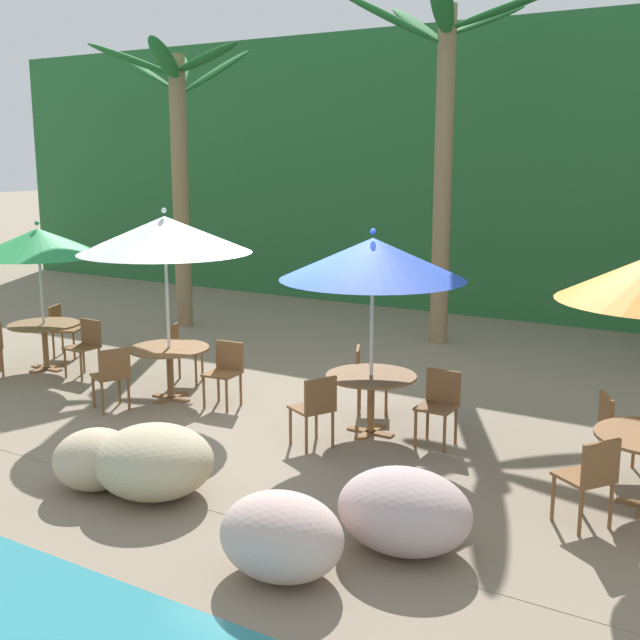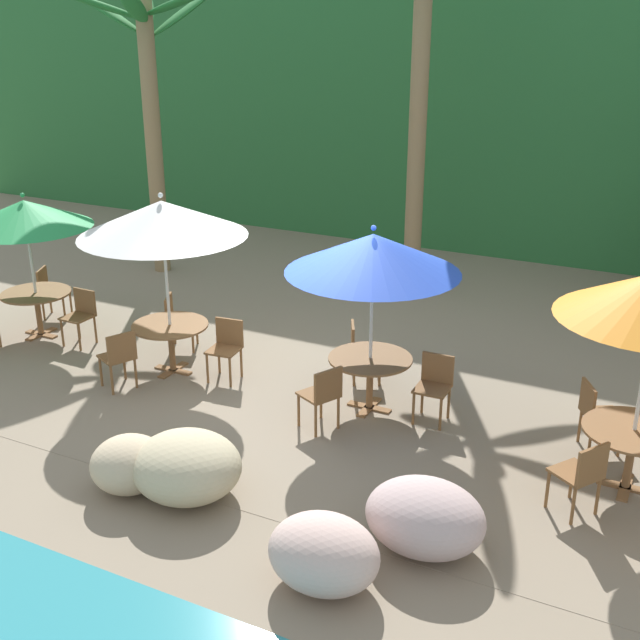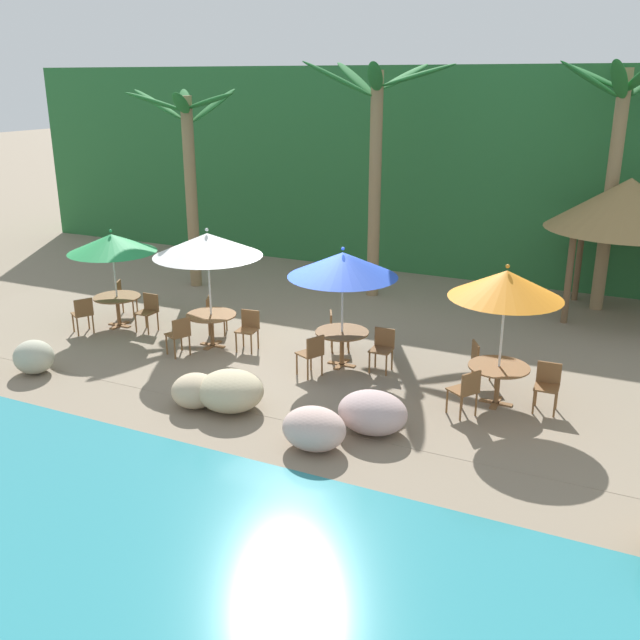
{
  "view_description": "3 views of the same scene",
  "coord_description": "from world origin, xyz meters",
  "px_view_note": "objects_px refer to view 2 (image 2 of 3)",
  "views": [
    {
      "loc": [
        5.54,
        -8.18,
        3.33
      ],
      "look_at": [
        0.39,
        0.17,
        1.33
      ],
      "focal_mm": 45.38,
      "sensor_mm": 36.0,
      "label": 1
    },
    {
      "loc": [
        4.76,
        -8.57,
        4.91
      ],
      "look_at": [
        0.39,
        0.17,
        1.12
      ],
      "focal_mm": 44.53,
      "sensor_mm": 36.0,
      "label": 2
    },
    {
      "loc": [
        6.59,
        -12.41,
        5.63
      ],
      "look_at": [
        0.63,
        0.15,
        0.91
      ],
      "focal_mm": 39.98,
      "sensor_mm": 36.0,
      "label": 3
    }
  ],
  "objects_px": {
    "chair_blue_left": "(323,393)",
    "palm_tree_second": "(421,65)",
    "palm_tree_nearest": "(148,84)",
    "chair_blue_inland": "(360,348)",
    "umbrella_green": "(25,214)",
    "chair_orange_inland": "(595,411)",
    "chair_white_seaward": "(227,345)",
    "chair_blue_seaward": "(435,383)",
    "umbrella_blue": "(373,253)",
    "chair_green_seaward": "(81,313)",
    "chair_orange_left": "(582,473)",
    "chair_white_inland": "(177,318)",
    "chair_green_inland": "(50,288)",
    "dining_table_orange": "(633,440)",
    "dining_table_blue": "(370,366)",
    "chair_white_left": "(119,356)",
    "umbrella_white": "(162,219)",
    "dining_table_green": "(37,300)",
    "dining_table_white": "(171,332)"
  },
  "relations": [
    {
      "from": "dining_table_green",
      "to": "chair_white_inland",
      "type": "relative_size",
      "value": 1.26
    },
    {
      "from": "umbrella_blue",
      "to": "chair_green_inland",
      "type": "bearing_deg",
      "value": 173.62
    },
    {
      "from": "chair_blue_inland",
      "to": "chair_orange_inland",
      "type": "height_order",
      "value": "same"
    },
    {
      "from": "chair_orange_inland",
      "to": "palm_tree_nearest",
      "type": "relative_size",
      "value": 0.16
    },
    {
      "from": "chair_white_left",
      "to": "chair_orange_inland",
      "type": "bearing_deg",
      "value": 11.42
    },
    {
      "from": "dining_table_orange",
      "to": "chair_green_inland",
      "type": "bearing_deg",
      "value": 172.94
    },
    {
      "from": "umbrella_green",
      "to": "chair_blue_seaward",
      "type": "relative_size",
      "value": 2.7
    },
    {
      "from": "chair_blue_inland",
      "to": "chair_orange_inland",
      "type": "relative_size",
      "value": 1.0
    },
    {
      "from": "chair_orange_inland",
      "to": "chair_blue_left",
      "type": "bearing_deg",
      "value": -161.71
    },
    {
      "from": "chair_white_seaward",
      "to": "chair_blue_left",
      "type": "xyz_separation_m",
      "value": [
        1.92,
        -0.78,
        0.0
      ]
    },
    {
      "from": "chair_white_left",
      "to": "chair_blue_inland",
      "type": "height_order",
      "value": "same"
    },
    {
      "from": "chair_green_seaward",
      "to": "chair_orange_left",
      "type": "distance_m",
      "value": 7.97
    },
    {
      "from": "chair_green_inland",
      "to": "chair_orange_left",
      "type": "relative_size",
      "value": 1.0
    },
    {
      "from": "dining_table_green",
      "to": "dining_table_white",
      "type": "xyz_separation_m",
      "value": [
        2.77,
        -0.18,
        0.0
      ]
    },
    {
      "from": "dining_table_white",
      "to": "chair_white_inland",
      "type": "xyz_separation_m",
      "value": [
        -0.44,
        0.73,
        -0.1
      ]
    },
    {
      "from": "umbrella_white",
      "to": "chair_orange_left",
      "type": "distance_m",
      "value": 6.29
    },
    {
      "from": "umbrella_white",
      "to": "palm_tree_second",
      "type": "distance_m",
      "value": 5.8
    },
    {
      "from": "chair_white_seaward",
      "to": "chair_blue_left",
      "type": "bearing_deg",
      "value": -22.06
    },
    {
      "from": "umbrella_white",
      "to": "chair_blue_seaward",
      "type": "xyz_separation_m",
      "value": [
        3.89,
        0.32,
        -1.78
      ]
    },
    {
      "from": "chair_blue_seaward",
      "to": "chair_blue_left",
      "type": "height_order",
      "value": "same"
    },
    {
      "from": "dining_table_blue",
      "to": "palm_tree_second",
      "type": "relative_size",
      "value": 0.18
    },
    {
      "from": "dining_table_green",
      "to": "chair_green_seaward",
      "type": "relative_size",
      "value": 1.26
    },
    {
      "from": "chair_green_seaward",
      "to": "dining_table_blue",
      "type": "bearing_deg",
      "value": -0.47
    },
    {
      "from": "umbrella_white",
      "to": "chair_orange_inland",
      "type": "bearing_deg",
      "value": 4.17
    },
    {
      "from": "chair_blue_left",
      "to": "palm_tree_second",
      "type": "bearing_deg",
      "value": 99.7
    },
    {
      "from": "umbrella_blue",
      "to": "chair_blue_seaward",
      "type": "relative_size",
      "value": 2.88
    },
    {
      "from": "chair_white_left",
      "to": "umbrella_green",
      "type": "bearing_deg",
      "value": 158.45
    },
    {
      "from": "dining_table_blue",
      "to": "chair_orange_left",
      "type": "relative_size",
      "value": 1.26
    },
    {
      "from": "dining_table_green",
      "to": "chair_blue_left",
      "type": "relative_size",
      "value": 1.26
    },
    {
      "from": "dining_table_white",
      "to": "dining_table_blue",
      "type": "bearing_deg",
      "value": 3.9
    },
    {
      "from": "umbrella_white",
      "to": "chair_orange_left",
      "type": "xyz_separation_m",
      "value": [
        5.94,
        -1.04,
        -1.78
      ]
    },
    {
      "from": "chair_white_seaward",
      "to": "chair_white_inland",
      "type": "bearing_deg",
      "value": 156.51
    },
    {
      "from": "chair_green_seaward",
      "to": "chair_orange_left",
      "type": "bearing_deg",
      "value": -9.27
    },
    {
      "from": "dining_table_green",
      "to": "chair_blue_seaward",
      "type": "xyz_separation_m",
      "value": [
        6.66,
        0.14,
        -0.1
      ]
    },
    {
      "from": "chair_white_seaward",
      "to": "chair_orange_left",
      "type": "height_order",
      "value": "same"
    },
    {
      "from": "umbrella_blue",
      "to": "chair_orange_inland",
      "type": "height_order",
      "value": "umbrella_blue"
    },
    {
      "from": "chair_white_seaward",
      "to": "chair_blue_seaward",
      "type": "height_order",
      "value": "same"
    },
    {
      "from": "dining_table_green",
      "to": "chair_green_inland",
      "type": "height_order",
      "value": "chair_green_inland"
    },
    {
      "from": "umbrella_green",
      "to": "chair_orange_inland",
      "type": "xyz_separation_m",
      "value": [
        8.62,
        0.25,
        -1.51
      ]
    },
    {
      "from": "chair_green_inland",
      "to": "chair_blue_seaward",
      "type": "distance_m",
      "value": 7.13
    },
    {
      "from": "dining_table_orange",
      "to": "dining_table_blue",
      "type": "bearing_deg",
      "value": 171.64
    },
    {
      "from": "chair_blue_seaward",
      "to": "chair_orange_left",
      "type": "relative_size",
      "value": 1.0
    },
    {
      "from": "dining_table_green",
      "to": "chair_orange_left",
      "type": "distance_m",
      "value": 8.8
    },
    {
      "from": "umbrella_white",
      "to": "umbrella_blue",
      "type": "height_order",
      "value": "umbrella_white"
    },
    {
      "from": "chair_green_seaward",
      "to": "palm_tree_nearest",
      "type": "relative_size",
      "value": 0.16
    },
    {
      "from": "chair_orange_left",
      "to": "umbrella_blue",
      "type": "bearing_deg",
      "value": 156.79
    },
    {
      "from": "palm_tree_nearest",
      "to": "chair_blue_inland",
      "type": "bearing_deg",
      "value": -27.47
    },
    {
      "from": "chair_white_seaward",
      "to": "palm_tree_second",
      "type": "distance_m",
      "value": 6.24
    },
    {
      "from": "chair_white_left",
      "to": "dining_table_orange",
      "type": "relative_size",
      "value": 0.79
    },
    {
      "from": "umbrella_white",
      "to": "chair_blue_seaward",
      "type": "bearing_deg",
      "value": 4.68
    }
  ]
}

